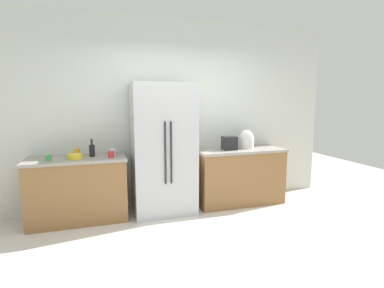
% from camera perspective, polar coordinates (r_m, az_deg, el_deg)
% --- Properties ---
extents(ground_plane, '(10.65, 10.65, 0.00)m').
position_cam_1_polar(ground_plane, '(3.41, 3.87, -20.46)').
color(ground_plane, beige).
extents(kitchen_back_panel, '(5.33, 0.10, 2.86)m').
position_cam_1_polar(kitchen_back_panel, '(4.67, -3.83, 5.84)').
color(kitchen_back_panel, silver).
rests_on(kitchen_back_panel, ground_plane).
extents(counter_left, '(1.29, 0.62, 0.88)m').
position_cam_1_polar(counter_left, '(4.36, -21.12, -8.13)').
color(counter_left, olive).
rests_on(counter_left, ground_plane).
extents(counter_right, '(1.41, 0.62, 0.88)m').
position_cam_1_polar(counter_right, '(4.83, 9.02, -6.06)').
color(counter_right, olive).
rests_on(counter_right, ground_plane).
extents(refrigerator, '(0.88, 0.66, 1.89)m').
position_cam_1_polar(refrigerator, '(4.29, -5.59, -0.98)').
color(refrigerator, '#B7BABF').
rests_on(refrigerator, ground_plane).
extents(toaster, '(0.22, 0.17, 0.21)m').
position_cam_1_polar(toaster, '(4.60, 7.24, 0.16)').
color(toaster, black).
rests_on(toaster, counter_right).
extents(rice_cooker, '(0.25, 0.25, 0.29)m').
position_cam_1_polar(rice_cooker, '(4.84, 10.42, 0.84)').
color(rice_cooker, silver).
rests_on(rice_cooker, counter_right).
extents(bottle_a, '(0.07, 0.07, 0.25)m').
position_cam_1_polar(bottle_a, '(4.24, -18.78, -1.14)').
color(bottle_a, black).
rests_on(bottle_a, counter_left).
extents(cup_a, '(0.07, 0.07, 0.10)m').
position_cam_1_polar(cup_a, '(4.25, -15.14, -1.53)').
color(cup_a, white).
rests_on(cup_a, counter_left).
extents(cup_b, '(0.07, 0.07, 0.08)m').
position_cam_1_polar(cup_b, '(4.20, -26.00, -2.35)').
color(cup_b, green).
rests_on(cup_b, counter_left).
extents(cup_c, '(0.09, 0.09, 0.09)m').
position_cam_1_polar(cup_c, '(4.12, -15.40, -1.92)').
color(cup_c, red).
rests_on(cup_c, counter_left).
extents(cup_d, '(0.08, 0.08, 0.10)m').
position_cam_1_polar(cup_d, '(4.36, -21.34, -1.54)').
color(cup_d, orange).
rests_on(cup_d, counter_left).
extents(bowl_a, '(0.18, 0.18, 0.07)m').
position_cam_1_polar(bowl_a, '(4.16, -21.66, -2.25)').
color(bowl_a, yellow).
rests_on(bowl_a, counter_left).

